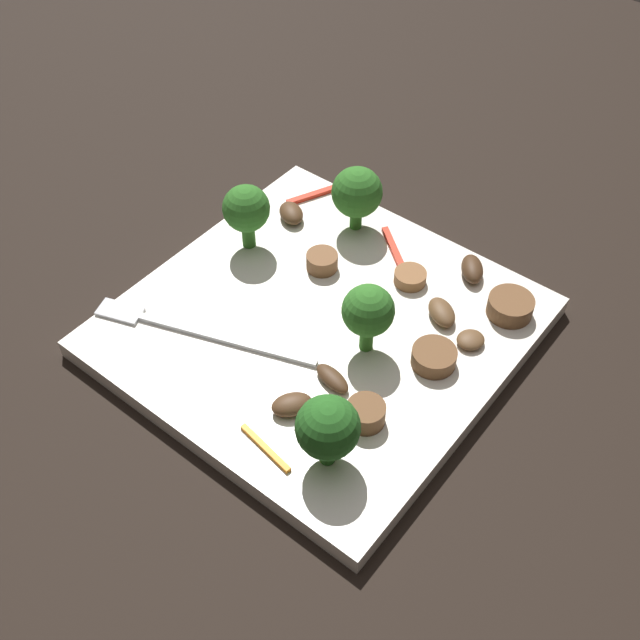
{
  "coord_description": "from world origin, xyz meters",
  "views": [
    {
      "loc": [
        -0.25,
        0.32,
        0.46
      ],
      "look_at": [
        0.0,
        0.0,
        0.02
      ],
      "focal_mm": 43.64,
      "sensor_mm": 36.0,
      "label": 1
    }
  ],
  "objects_px": {
    "broccoli_floret_3": "(328,428)",
    "sausage_slice_2": "(410,277)",
    "sausage_slice_0": "(322,261)",
    "sausage_slice_4": "(434,357)",
    "fork": "(188,329)",
    "broccoli_floret_2": "(366,314)",
    "mushroom_0": "(442,312)",
    "plate": "(320,327)",
    "sausage_slice_3": "(510,306)",
    "mushroom_2": "(472,269)",
    "mushroom_4": "(291,213)",
    "pepper_strip_2": "(265,448)",
    "mushroom_1": "(292,405)",
    "pepper_strip_1": "(311,196)",
    "broccoli_floret_1": "(246,210)",
    "sausage_slice_1": "(366,414)",
    "broccoli_floret_0": "(357,193)",
    "mushroom_5": "(471,340)",
    "mushroom_3": "(332,378)",
    "pepper_strip_0": "(392,248)"
  },
  "relations": [
    {
      "from": "plate",
      "to": "mushroom_2",
      "type": "height_order",
      "value": "mushroom_2"
    },
    {
      "from": "fork",
      "to": "broccoli_floret_2",
      "type": "distance_m",
      "value": 0.14
    },
    {
      "from": "broccoli_floret_3",
      "to": "mushroom_1",
      "type": "distance_m",
      "value": 0.06
    },
    {
      "from": "broccoli_floret_1",
      "to": "sausage_slice_1",
      "type": "distance_m",
      "value": 0.21
    },
    {
      "from": "fork",
      "to": "mushroom_4",
      "type": "distance_m",
      "value": 0.15
    },
    {
      "from": "broccoli_floret_1",
      "to": "mushroom_3",
      "type": "relative_size",
      "value": 1.86
    },
    {
      "from": "mushroom_3",
      "to": "pepper_strip_0",
      "type": "distance_m",
      "value": 0.15
    },
    {
      "from": "sausage_slice_1",
      "to": "mushroom_3",
      "type": "relative_size",
      "value": 0.86
    },
    {
      "from": "broccoli_floret_1",
      "to": "sausage_slice_4",
      "type": "distance_m",
      "value": 0.2
    },
    {
      "from": "broccoli_floret_0",
      "to": "sausage_slice_0",
      "type": "bearing_deg",
      "value": 98.95
    },
    {
      "from": "mushroom_5",
      "to": "mushroom_0",
      "type": "bearing_deg",
      "value": -16.09
    },
    {
      "from": "broccoli_floret_2",
      "to": "mushroom_2",
      "type": "distance_m",
      "value": 0.13
    },
    {
      "from": "sausage_slice_4",
      "to": "mushroom_1",
      "type": "bearing_deg",
      "value": 60.84
    },
    {
      "from": "plate",
      "to": "mushroom_4",
      "type": "xyz_separation_m",
      "value": [
        0.09,
        -0.08,
        0.01
      ]
    },
    {
      "from": "broccoli_floret_1",
      "to": "sausage_slice_4",
      "type": "xyz_separation_m",
      "value": [
        -0.19,
        0.01,
        -0.03
      ]
    },
    {
      "from": "fork",
      "to": "mushroom_2",
      "type": "distance_m",
      "value": 0.23
    },
    {
      "from": "fork",
      "to": "plate",
      "type": "bearing_deg",
      "value": -154.58
    },
    {
      "from": "broccoli_floret_3",
      "to": "sausage_slice_2",
      "type": "relative_size",
      "value": 2.23
    },
    {
      "from": "sausage_slice_0",
      "to": "fork",
      "type": "bearing_deg",
      "value": 72.85
    },
    {
      "from": "mushroom_0",
      "to": "plate",
      "type": "bearing_deg",
      "value": 40.19
    },
    {
      "from": "sausage_slice_1",
      "to": "sausage_slice_4",
      "type": "distance_m",
      "value": 0.07
    },
    {
      "from": "mushroom_0",
      "to": "mushroom_3",
      "type": "distance_m",
      "value": 0.11
    },
    {
      "from": "broccoli_floret_0",
      "to": "mushroom_5",
      "type": "distance_m",
      "value": 0.16
    },
    {
      "from": "broccoli_floret_2",
      "to": "broccoli_floret_3",
      "type": "relative_size",
      "value": 1.02
    },
    {
      "from": "mushroom_4",
      "to": "pepper_strip_2",
      "type": "height_order",
      "value": "mushroom_4"
    },
    {
      "from": "broccoli_floret_3",
      "to": "pepper_strip_0",
      "type": "bearing_deg",
      "value": -66.72
    },
    {
      "from": "sausage_slice_4",
      "to": "mushroom_4",
      "type": "relative_size",
      "value": 1.15
    },
    {
      "from": "fork",
      "to": "pepper_strip_0",
      "type": "bearing_deg",
      "value": -131.64
    },
    {
      "from": "sausage_slice_2",
      "to": "mushroom_1",
      "type": "xyz_separation_m",
      "value": [
        -0.01,
        0.16,
        0.0
      ]
    },
    {
      "from": "broccoli_floret_3",
      "to": "mushroom_4",
      "type": "relative_size",
      "value": 2.02
    },
    {
      "from": "mushroom_1",
      "to": "mushroom_2",
      "type": "distance_m",
      "value": 0.2
    },
    {
      "from": "pepper_strip_1",
      "to": "sausage_slice_0",
      "type": "bearing_deg",
      "value": 134.39
    },
    {
      "from": "plate",
      "to": "sausage_slice_0",
      "type": "distance_m",
      "value": 0.06
    },
    {
      "from": "sausage_slice_0",
      "to": "sausage_slice_4",
      "type": "relative_size",
      "value": 0.78
    },
    {
      "from": "mushroom_5",
      "to": "broccoli_floret_0",
      "type": "bearing_deg",
      "value": -20.12
    },
    {
      "from": "broccoli_floret_1",
      "to": "mushroom_4",
      "type": "height_order",
      "value": "broccoli_floret_1"
    },
    {
      "from": "broccoli_floret_3",
      "to": "sausage_slice_3",
      "type": "bearing_deg",
      "value": -98.5
    },
    {
      "from": "mushroom_1",
      "to": "pepper_strip_1",
      "type": "bearing_deg",
      "value": -54.37
    },
    {
      "from": "fork",
      "to": "mushroom_0",
      "type": "distance_m",
      "value": 0.2
    },
    {
      "from": "sausage_slice_1",
      "to": "mushroom_5",
      "type": "bearing_deg",
      "value": -100.78
    },
    {
      "from": "mushroom_2",
      "to": "mushroom_4",
      "type": "relative_size",
      "value": 1.1
    },
    {
      "from": "mushroom_2",
      "to": "mushroom_4",
      "type": "bearing_deg",
      "value": 13.03
    },
    {
      "from": "plate",
      "to": "mushroom_4",
      "type": "relative_size",
      "value": 9.76
    },
    {
      "from": "sausage_slice_3",
      "to": "pepper_strip_2",
      "type": "distance_m",
      "value": 0.22
    },
    {
      "from": "broccoli_floret_3",
      "to": "sausage_slice_0",
      "type": "height_order",
      "value": "broccoli_floret_3"
    },
    {
      "from": "fork",
      "to": "sausage_slice_4",
      "type": "xyz_separation_m",
      "value": [
        -0.16,
        -0.09,
        0.0
      ]
    },
    {
      "from": "mushroom_4",
      "to": "broccoli_floret_3",
      "type": "bearing_deg",
      "value": 135.4
    },
    {
      "from": "fork",
      "to": "pepper_strip_2",
      "type": "bearing_deg",
      "value": 140.06
    },
    {
      "from": "plate",
      "to": "pepper_strip_0",
      "type": "distance_m",
      "value": 0.1
    },
    {
      "from": "mushroom_2",
      "to": "pepper_strip_2",
      "type": "bearing_deg",
      "value": 84.77
    }
  ]
}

